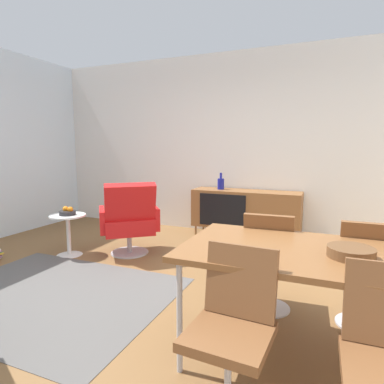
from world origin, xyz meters
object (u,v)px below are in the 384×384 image
Objects in this scene: dining_chair_back_right at (365,270)px; fruit_bowl at (68,212)px; side_table_round at (68,230)px; sideboard at (246,209)px; vase_cobalt at (221,183)px; wooden_bowl_on_table at (351,252)px; dining_chair_front_left at (233,326)px; dining_table at (313,257)px; dining_chair_back_left at (269,258)px; lounge_chair_red at (129,219)px.

fruit_bowl is at bearing 171.42° from dining_chair_back_right.
side_table_round is (-3.28, 0.49, -0.15)m from dining_chair_back_right.
sideboard is 6.33× the size of vase_cobalt.
wooden_bowl_on_table is (1.25, -2.73, 0.33)m from sideboard.
vase_cobalt is at bearing 47.71° from fruit_bowl.
dining_chair_back_right is 1.65× the size of side_table_round.
vase_cobalt reaches higher than dining_chair_front_left.
wooden_bowl_on_table is (0.20, -0.05, 0.07)m from dining_table.
vase_cobalt is 2.27m from side_table_round.
wooden_bowl_on_table is 0.50× the size of side_table_round.
dining_chair_front_left is (0.00, -1.12, 0.00)m from dining_chair_back_left.
fruit_bowl is at bearing -132.29° from vase_cobalt.
side_table_round is at bearing 160.72° from wooden_bowl_on_table.
wooden_bowl_on_table is 3.33m from fruit_bowl.
wooden_bowl_on_table is at bearing -47.63° from dining_chair_back_left.
dining_chair_back_left is at bearing 179.99° from dining_chair_back_right.
fruit_bowl is (-3.28, 0.49, 0.09)m from dining_chair_back_right.
dining_chair_front_left reaches higher than side_table_round.
dining_table is 1.87× the size of dining_chair_back_right.
fruit_bowl is at bearing -139.02° from sideboard.
side_table_round is (-2.93, 1.05, -0.38)m from dining_table.
dining_chair_back_right is 3.32m from side_table_round.
lounge_chair_red is at bearing 150.00° from wooden_bowl_on_table.
dining_table is at bearing 167.51° from wooden_bowl_on_table.
dining_table is at bearing -68.72° from sideboard.
lounge_chair_red is 1.82× the size of side_table_round.
vase_cobalt is at bearing 179.73° from sideboard.
sideboard reaches higher than fruit_bowl.
dining_chair_front_left is (0.70, -3.25, 0.03)m from sideboard.
dining_table is (1.44, -2.69, -0.11)m from vase_cobalt.
dining_table is at bearing -19.78° from fruit_bowl.
dining_table is 3.14m from side_table_round.
dining_chair_back_left is at bearing 132.37° from wooden_bowl_on_table.
side_table_round is at bearing 171.47° from dining_chair_back_right.
sideboard is 2.50m from side_table_round.
dining_table is 1.69× the size of lounge_chair_red.
dining_chair_front_left is 4.28× the size of fruit_bowl.
wooden_bowl_on_table is 0.30× the size of dining_chair_back_right.
wooden_bowl_on_table is at bearing -19.28° from side_table_round.
vase_cobalt is 3.05m from dining_table.
wooden_bowl_on_table is 0.30× the size of dining_chair_front_left.
lounge_chair_red reaches higher than dining_chair_front_left.
wooden_bowl_on_table reaches higher than sideboard.
dining_chair_back_left is (0.70, -2.13, 0.03)m from sideboard.
sideboard is at bearing 108.20° from dining_chair_back_left.
side_table_round is (-2.58, 0.49, -0.15)m from dining_chair_back_left.
dining_chair_back_left and dining_chair_front_left have the same top height.
dining_chair_back_right is (0.15, 0.60, -0.30)m from wooden_bowl_on_table.
lounge_chair_red is (-0.78, -1.34, -0.34)m from vase_cobalt.
dining_chair_front_left is at bearing -71.38° from vase_cobalt.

